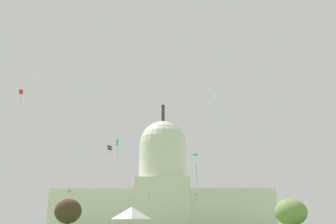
{
  "coord_description": "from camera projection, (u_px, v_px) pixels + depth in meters",
  "views": [
    {
      "loc": [
        1.25,
        -37.78,
        2.44
      ],
      "look_at": [
        -0.37,
        65.41,
        32.41
      ],
      "focal_mm": 42.69,
      "sensor_mm": 36.0,
      "label": 1
    }
  ],
  "objects": [
    {
      "name": "kite_black_mid",
      "position": [
        110.0,
        148.0,
        117.9
      ],
      "size": [
        1.46,
        1.4,
        2.68
      ],
      "rotation": [
        0.0,
        0.0,
        1.16
      ],
      "color": "black"
    },
    {
      "name": "kite_white_high",
      "position": [
        216.0,
        96.0,
        154.98
      ],
      "size": [
        1.29,
        1.28,
        1.03
      ],
      "rotation": [
        0.0,
        0.0,
        2.24
      ],
      "color": "white"
    },
    {
      "name": "kite_cyan_low",
      "position": [
        118.0,
        144.0,
        75.24
      ],
      "size": [
        0.58,
        1.12,
        4.36
      ],
      "rotation": [
        0.0,
        0.0,
        0.58
      ],
      "color": "#33BCDB"
    },
    {
      "name": "kite_lime_low",
      "position": [
        69.0,
        191.0,
        140.22
      ],
      "size": [
        1.27,
        1.3,
        1.08
      ],
      "rotation": [
        0.0,
        0.0,
        3.62
      ],
      "color": "#8CD133"
    },
    {
      "name": "kite_magenta_low",
      "position": [
        196.0,
        195.0,
        179.46
      ],
      "size": [
        0.68,
        0.73,
        4.22
      ],
      "rotation": [
        0.0,
        0.0,
        6.25
      ],
      "color": "#D1339E"
    },
    {
      "name": "tree_west_near",
      "position": [
        68.0,
        211.0,
        125.07
      ],
      "size": [
        10.62,
        9.95,
        11.3
      ],
      "color": "#42301E",
      "rests_on": "ground_plane"
    },
    {
      "name": "kite_orange_low",
      "position": [
        231.0,
        195.0,
        168.94
      ],
      "size": [
        0.26,
        1.12,
        0.89
      ],
      "rotation": [
        0.0,
        0.0,
        4.03
      ],
      "color": "orange"
    },
    {
      "name": "kite_green_low",
      "position": [
        198.0,
        160.0,
        63.92
      ],
      "size": [
        1.59,
        1.78,
        4.25
      ],
      "rotation": [
        0.0,
        0.0,
        2.17
      ],
      "color": "green"
    },
    {
      "name": "event_tent",
      "position": [
        131.0,
        223.0,
        81.68
      ],
      "size": [
        6.3,
        5.11,
        6.56
      ],
      "rotation": [
        0.0,
        0.0,
        0.1
      ],
      "color": "white",
      "rests_on": "ground_plane"
    },
    {
      "name": "kite_red_high",
      "position": [
        21.0,
        93.0,
        105.42
      ],
      "size": [
        1.07,
        0.39,
        3.88
      ],
      "rotation": [
        0.0,
        0.0,
        5.8
      ],
      "color": "red"
    },
    {
      "name": "kite_turquoise_low",
      "position": [
        149.0,
        195.0,
        163.13
      ],
      "size": [
        1.51,
        1.59,
        2.02
      ],
      "rotation": [
        0.0,
        0.0,
        4.04
      ],
      "color": "teal"
    },
    {
      "name": "capitol_building",
      "position": [
        163.0,
        194.0,
        205.12
      ],
      "size": [
        110.53,
        26.76,
        67.02
      ],
      "color": "silver",
      "rests_on": "ground_plane"
    },
    {
      "name": "kite_gold_low",
      "position": [
        110.0,
        192.0,
        145.14
      ],
      "size": [
        0.48,
        1.11,
        1.35
      ],
      "rotation": [
        0.0,
        0.0,
        1.0
      ],
      "color": "gold"
    },
    {
      "name": "tree_east_mid",
      "position": [
        291.0,
        212.0,
        127.89
      ],
      "size": [
        12.73,
        12.38,
        11.42
      ],
      "color": "brown",
      "rests_on": "ground_plane"
    }
  ]
}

